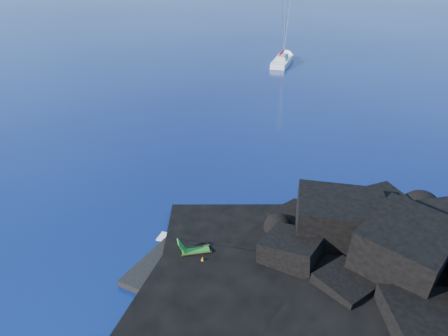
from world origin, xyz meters
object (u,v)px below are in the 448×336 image
object	(u,v)px
sunbather	(205,270)
marker_cone	(203,261)
sailboat	(282,64)
deck_chair	(196,247)

from	to	relation	value
sunbather	marker_cone	bearing A→B (deg)	112.10
sailboat	marker_cone	xyz separation A→B (m)	(8.72, -49.89, 0.62)
sunbather	marker_cone	distance (m)	0.66
deck_chair	sunbather	bearing A→B (deg)	-80.45
sailboat	deck_chair	world-z (taller)	sailboat
marker_cone	deck_chair	bearing A→B (deg)	139.71
sunbather	marker_cone	xyz separation A→B (m)	(-0.36, 0.54, 0.11)
marker_cone	sunbather	bearing A→B (deg)	-56.29
sunbather	marker_cone	world-z (taller)	marker_cone
sailboat	deck_chair	distance (m)	49.97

